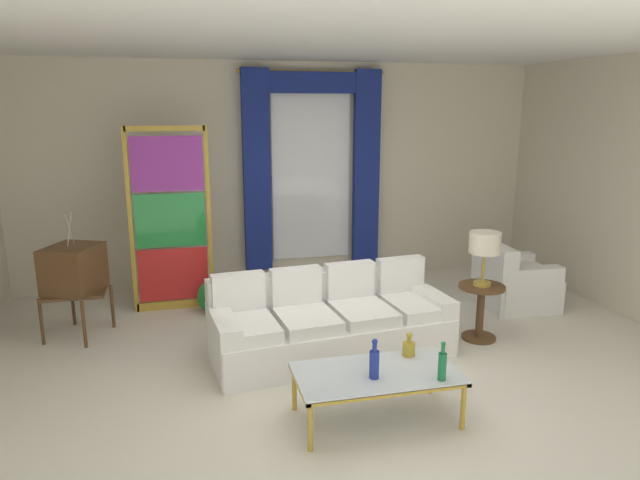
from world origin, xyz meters
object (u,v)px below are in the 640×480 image
at_px(couch_white_long, 329,323).
at_px(table_lamp_brass, 485,245).
at_px(coffee_table, 377,376).
at_px(round_side_table, 481,307).
at_px(vintage_tv, 73,271).
at_px(bottle_crystal_tall, 374,362).
at_px(stained_glass_divider, 171,224).
at_px(peacock_figurine, 217,298).
at_px(armchair_white, 512,284).
at_px(bottle_blue_decanter, 409,348).
at_px(bottle_amber_squat, 442,365).

relative_size(couch_white_long, table_lamp_brass, 4.24).
bearing_deg(coffee_table, table_lamp_brass, 38.43).
bearing_deg(round_side_table, coffee_table, -141.57).
distance_m(couch_white_long, vintage_tv, 2.75).
bearing_deg(bottle_crystal_tall, stained_glass_divider, 115.80).
distance_m(vintage_tv, peacock_figurine, 1.59).
xyz_separation_m(coffee_table, armchair_white, (2.49, 2.10, -0.09)).
distance_m(coffee_table, armchair_white, 3.26).
xyz_separation_m(bottle_blue_decanter, round_side_table, (1.24, 1.05, -0.12)).
bearing_deg(armchair_white, coffee_table, -139.78).
bearing_deg(round_side_table, bottle_amber_squat, -127.65).
bearing_deg(round_side_table, couch_white_long, 177.90).
height_order(coffee_table, vintage_tv, vintage_tv).
bearing_deg(couch_white_long, peacock_figurine, 128.38).
distance_m(bottle_blue_decanter, bottle_amber_squat, 0.47).
bearing_deg(armchair_white, stained_glass_divider, 167.55).
relative_size(bottle_crystal_tall, table_lamp_brass, 0.56).
xyz_separation_m(couch_white_long, armchair_white, (2.53, 0.78, -0.02)).
height_order(coffee_table, peacock_figurine, peacock_figurine).
bearing_deg(table_lamp_brass, vintage_tv, 165.15).
height_order(round_side_table, table_lamp_brass, table_lamp_brass).
distance_m(couch_white_long, peacock_figurine, 1.65).
xyz_separation_m(bottle_crystal_tall, peacock_figurine, (-1.01, 2.72, -0.32)).
bearing_deg(peacock_figurine, stained_glass_divider, 142.32).
distance_m(bottle_amber_squat, round_side_table, 1.92).
height_order(bottle_crystal_tall, peacock_figurine, bottle_crystal_tall).
distance_m(bottle_blue_decanter, armchair_white, 2.85).
xyz_separation_m(bottle_crystal_tall, bottle_amber_squat, (0.48, -0.15, -0.00)).
height_order(bottle_crystal_tall, stained_glass_divider, stained_glass_divider).
bearing_deg(coffee_table, couch_white_long, 91.75).
distance_m(vintage_tv, stained_glass_divider, 1.23).
relative_size(bottle_crystal_tall, round_side_table, 0.54).
bearing_deg(bottle_amber_squat, couch_white_long, 106.63).
relative_size(coffee_table, round_side_table, 2.14).
xyz_separation_m(bottle_blue_decanter, armchair_white, (2.13, 1.89, -0.19)).
relative_size(bottle_blue_decanter, table_lamp_brass, 0.36).
relative_size(peacock_figurine, round_side_table, 1.01).
distance_m(bottle_blue_decanter, round_side_table, 1.63).
height_order(armchair_white, round_side_table, armchair_white).
bearing_deg(bottle_amber_squat, bottle_crystal_tall, 162.63).
relative_size(vintage_tv, stained_glass_divider, 0.61).
xyz_separation_m(couch_white_long, coffee_table, (0.04, -1.33, 0.07)).
bearing_deg(peacock_figurine, armchair_white, -8.30).
bearing_deg(couch_white_long, round_side_table, -2.10).
height_order(couch_white_long, bottle_crystal_tall, couch_white_long).
height_order(couch_white_long, round_side_table, couch_white_long).
height_order(bottle_blue_decanter, armchair_white, armchair_white).
distance_m(couch_white_long, armchair_white, 2.64).
bearing_deg(vintage_tv, armchair_white, -2.99).
bearing_deg(bottle_amber_squat, vintage_tv, 138.78).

